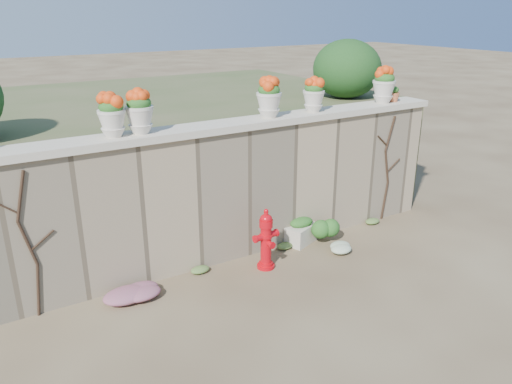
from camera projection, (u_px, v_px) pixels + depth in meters
ground at (287, 313)px, 6.33m from camera, size 80.00×80.00×0.00m
stone_wall at (219, 196)px, 7.43m from camera, size 8.00×0.40×2.00m
wall_cap at (218, 127)px, 7.06m from camera, size 8.10×0.52×0.10m
raised_fill at (146, 148)px, 9.99m from camera, size 9.00×6.00×2.00m
back_shrub_right at (347, 69)px, 9.51m from camera, size 1.30×1.30×1.10m
vine_left at (29, 244)px, 5.95m from camera, size 0.60×0.04×1.91m
vine_right at (387, 167)px, 8.83m from camera, size 0.60×0.04×1.91m
fire_hydrant at (266, 239)px, 7.28m from camera, size 0.40×0.29×0.93m
planter_box at (301, 231)px, 8.16m from camera, size 0.61×0.48×0.44m
green_shrub at (328, 227)px, 8.11m from camera, size 0.61×0.55×0.58m
magenta_clump at (132, 292)px, 6.58m from camera, size 0.82×0.54×0.22m
white_flowers at (341, 247)px, 7.87m from camera, size 0.49×0.39×0.17m
urn_pot_1 at (112, 115)px, 6.23m from camera, size 0.35×0.35×0.55m
urn_pot_2 at (139, 112)px, 6.41m from camera, size 0.37×0.37×0.57m
urn_pot_3 at (269, 98)px, 7.37m from camera, size 0.38×0.38×0.59m
urn_pot_4 at (314, 95)px, 7.78m from camera, size 0.34×0.34×0.53m
urn_pot_5 at (384, 85)px, 8.50m from camera, size 0.39×0.39×0.61m
terracotta_pot at (393, 95)px, 8.68m from camera, size 0.22×0.22×0.26m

